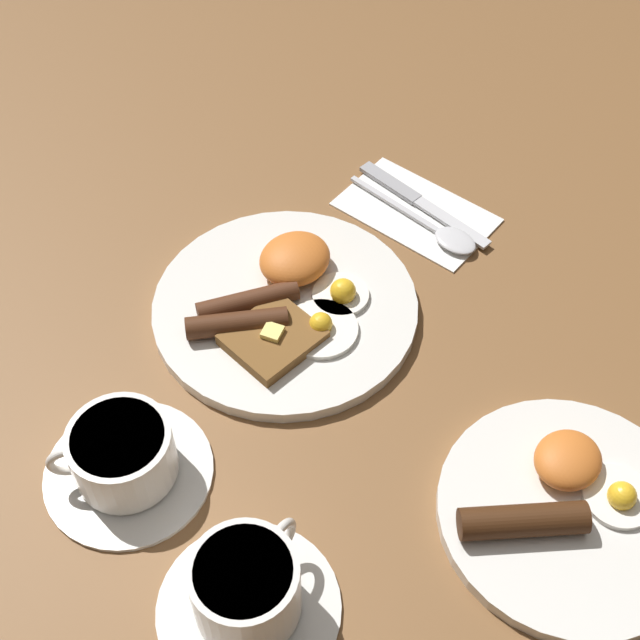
% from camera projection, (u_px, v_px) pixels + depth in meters
% --- Properties ---
extents(ground_plane, '(3.00, 3.00, 0.00)m').
position_uv_depth(ground_plane, '(285.00, 312.00, 0.98)').
color(ground_plane, brown).
extents(breakfast_plate_near, '(0.29, 0.29, 0.05)m').
position_uv_depth(breakfast_plate_near, '(285.00, 304.00, 0.97)').
color(breakfast_plate_near, silver).
rests_on(breakfast_plate_near, ground_plane).
extents(breakfast_plate_far, '(0.24, 0.24, 0.05)m').
position_uv_depth(breakfast_plate_far, '(567.00, 507.00, 0.81)').
color(breakfast_plate_far, silver).
rests_on(breakfast_plate_far, ground_plane).
extents(teacup_near, '(0.16, 0.16, 0.07)m').
position_uv_depth(teacup_near, '(123.00, 458.00, 0.83)').
color(teacup_near, silver).
rests_on(teacup_near, ground_plane).
extents(teacup_far, '(0.16, 0.16, 0.08)m').
position_uv_depth(teacup_far, '(247.00, 592.00, 0.74)').
color(teacup_far, silver).
rests_on(teacup_far, ground_plane).
extents(napkin, '(0.13, 0.19, 0.01)m').
position_uv_depth(napkin, '(417.00, 212.00, 1.08)').
color(napkin, white).
rests_on(napkin, ground_plane).
extents(knife, '(0.02, 0.20, 0.01)m').
position_uv_depth(knife, '(416.00, 199.00, 1.08)').
color(knife, silver).
rests_on(knife, napkin).
extents(spoon, '(0.04, 0.19, 0.01)m').
position_uv_depth(spoon, '(443.00, 233.00, 1.04)').
color(spoon, silver).
rests_on(spoon, napkin).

